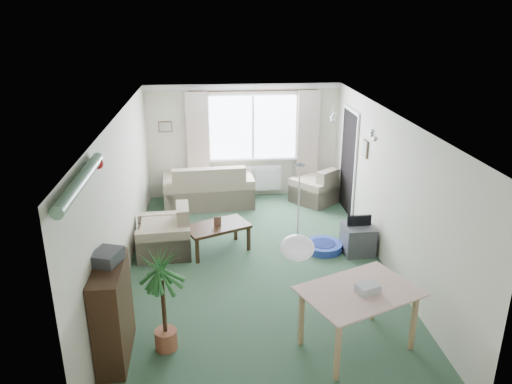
{
  "coord_description": "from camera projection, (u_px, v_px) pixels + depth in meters",
  "views": [
    {
      "loc": [
        -0.65,
        -6.93,
        3.83
      ],
      "look_at": [
        0.0,
        0.3,
        1.15
      ],
      "focal_mm": 35.0,
      "sensor_mm": 36.0,
      "label": 1
    }
  ],
  "objects": [
    {
      "name": "ground",
      "position": [
        258.0,
        267.0,
        7.85
      ],
      "size": [
        6.5,
        6.5,
        0.0
      ],
      "primitive_type": "plane",
      "color": "#2B4732"
    },
    {
      "name": "window",
      "position": [
        253.0,
        127.0,
        10.37
      ],
      "size": [
        1.8,
        0.03,
        1.3
      ],
      "primitive_type": "cube",
      "color": "white"
    },
    {
      "name": "curtain_rod",
      "position": [
        253.0,
        91.0,
        10.03
      ],
      "size": [
        2.6,
        0.03,
        0.03
      ],
      "primitive_type": "cube",
      "color": "black"
    },
    {
      "name": "curtain_left",
      "position": [
        198.0,
        141.0,
        10.26
      ],
      "size": [
        0.45,
        0.08,
        2.0
      ],
      "primitive_type": "cube",
      "color": "beige"
    },
    {
      "name": "curtain_right",
      "position": [
        308.0,
        138.0,
        10.45
      ],
      "size": [
        0.45,
        0.08,
        2.0
      ],
      "primitive_type": "cube",
      "color": "beige"
    },
    {
      "name": "radiator",
      "position": [
        253.0,
        178.0,
        10.71
      ],
      "size": [
        1.2,
        0.1,
        0.55
      ],
      "primitive_type": "cube",
      "color": "white"
    },
    {
      "name": "doorway",
      "position": [
        348.0,
        162.0,
        9.73
      ],
      "size": [
        0.03,
        0.95,
        2.0
      ],
      "primitive_type": "cube",
      "color": "black"
    },
    {
      "name": "pendant_lamp",
      "position": [
        297.0,
        248.0,
        5.21
      ],
      "size": [
        0.36,
        0.36,
        0.36
      ],
      "primitive_type": "sphere",
      "color": "white"
    },
    {
      "name": "tinsel_garland",
      "position": [
        80.0,
        181.0,
        4.75
      ],
      "size": [
        1.6,
        1.6,
        0.12
      ],
      "primitive_type": "cylinder",
      "color": "#196626"
    },
    {
      "name": "bauble_cluster_a",
      "position": [
        333.0,
        114.0,
        8.04
      ],
      "size": [
        0.2,
        0.2,
        0.2
      ],
      "primitive_type": "sphere",
      "color": "silver"
    },
    {
      "name": "bauble_cluster_b",
      "position": [
        374.0,
        131.0,
        6.94
      ],
      "size": [
        0.2,
        0.2,
        0.2
      ],
      "primitive_type": "sphere",
      "color": "silver"
    },
    {
      "name": "wall_picture_back",
      "position": [
        165.0,
        127.0,
        10.2
      ],
      "size": [
        0.28,
        0.03,
        0.22
      ],
      "primitive_type": "cube",
      "color": "brown"
    },
    {
      "name": "wall_picture_right",
      "position": [
        365.0,
        149.0,
        8.61
      ],
      "size": [
        0.03,
        0.24,
        0.3
      ],
      "primitive_type": "cube",
      "color": "brown"
    },
    {
      "name": "sofa",
      "position": [
        208.0,
        184.0,
        10.2
      ],
      "size": [
        1.87,
        1.08,
        0.9
      ],
      "primitive_type": "cube",
      "rotation": [
        0.0,
        0.0,
        3.21
      ],
      "color": "#BEAF90",
      "rests_on": "ground"
    },
    {
      "name": "armchair_corner",
      "position": [
        316.0,
        184.0,
        10.39
      ],
      "size": [
        1.15,
        1.15,
        0.75
      ],
      "primitive_type": "cube",
      "rotation": [
        0.0,
        0.0,
        3.84
      ],
      "color": "beige",
      "rests_on": "ground"
    },
    {
      "name": "armchair_left",
      "position": [
        163.0,
        230.0,
        8.21
      ],
      "size": [
        0.92,
        0.96,
        0.81
      ],
      "primitive_type": "cube",
      "rotation": [
        0.0,
        0.0,
        -1.5
      ],
      "color": "#C6B496",
      "rests_on": "ground"
    },
    {
      "name": "coffee_table",
      "position": [
        217.0,
        238.0,
        8.31
      ],
      "size": [
        1.18,
        0.95,
        0.46
      ],
      "primitive_type": "cube",
      "rotation": [
        0.0,
        0.0,
        0.43
      ],
      "color": "black",
      "rests_on": "ground"
    },
    {
      "name": "photo_frame",
      "position": [
        217.0,
        221.0,
        8.18
      ],
      "size": [
        0.12,
        0.04,
        0.16
      ],
      "primitive_type": "cube",
      "rotation": [
        0.0,
        0.0,
        0.14
      ],
      "color": "brown",
      "rests_on": "coffee_table"
    },
    {
      "name": "bookshelf",
      "position": [
        113.0,
        313.0,
        5.66
      ],
      "size": [
        0.34,
        0.96,
        1.17
      ],
      "primitive_type": "cube",
      "rotation": [
        0.0,
        0.0,
        0.02
      ],
      "color": "black",
      "rests_on": "ground"
    },
    {
      "name": "hifi_box",
      "position": [
        107.0,
        257.0,
        5.53
      ],
      "size": [
        0.38,
        0.42,
        0.14
      ],
      "primitive_type": "cube",
      "rotation": [
        0.0,
        0.0,
        -0.32
      ],
      "color": "#313236",
      "rests_on": "bookshelf"
    },
    {
      "name": "houseplant",
      "position": [
        163.0,
        300.0,
        5.75
      ],
      "size": [
        0.62,
        0.62,
        1.33
      ],
      "primitive_type": "cylinder",
      "rotation": [
        0.0,
        0.0,
        -0.09
      ],
      "color": "#23581E",
      "rests_on": "ground"
    },
    {
      "name": "dining_table",
      "position": [
        357.0,
        320.0,
        5.88
      ],
      "size": [
        1.43,
        1.22,
        0.75
      ],
      "primitive_type": "cube",
      "rotation": [
        0.0,
        0.0,
        0.41
      ],
      "color": "tan",
      "rests_on": "ground"
    },
    {
      "name": "gift_box",
      "position": [
        368.0,
        289.0,
        5.69
      ],
      "size": [
        0.3,
        0.26,
        0.12
      ],
      "primitive_type": "cube",
      "rotation": [
        0.0,
        0.0,
        0.38
      ],
      "color": "#B3B3BE",
      "rests_on": "dining_table"
    },
    {
      "name": "tv_cube",
      "position": [
        358.0,
        239.0,
        8.26
      ],
      "size": [
        0.49,
        0.54,
        0.48
      ],
      "primitive_type": "cube",
      "rotation": [
        0.0,
        0.0,
        0.03
      ],
      "color": "#36373B",
      "rests_on": "ground"
    },
    {
      "name": "pet_bed",
      "position": [
        323.0,
        247.0,
        8.38
      ],
      "size": [
        0.77,
        0.77,
        0.13
      ],
      "primitive_type": "cylinder",
      "rotation": [
        0.0,
        0.0,
        0.25
      ],
      "color": "navy",
      "rests_on": "ground"
    }
  ]
}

